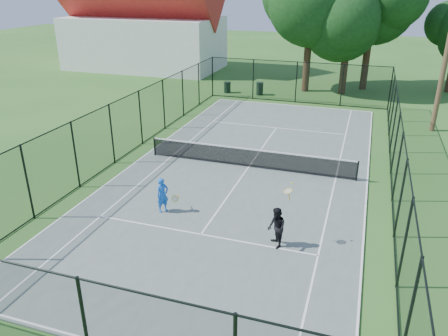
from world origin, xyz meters
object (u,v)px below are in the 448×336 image
(utility_pole, at_px, (446,59))
(player_blue, at_px, (163,195))
(trash_bin_left, at_px, (227,87))
(trash_bin_right, at_px, (260,89))
(player_black, at_px, (276,228))
(tennis_net, at_px, (249,157))

(utility_pole, bearing_deg, player_blue, -127.58)
(trash_bin_left, distance_m, trash_bin_right, 2.66)
(trash_bin_right, distance_m, player_black, 21.50)
(trash_bin_left, xyz_separation_m, player_blue, (3.72, -19.61, 0.32))
(trash_bin_left, distance_m, utility_pole, 16.10)
(trash_bin_right, xyz_separation_m, player_black, (5.73, -20.72, 0.28))
(trash_bin_left, distance_m, player_blue, 19.97)
(trash_bin_left, bearing_deg, player_blue, -79.25)
(tennis_net, distance_m, trash_bin_left, 15.45)
(tennis_net, distance_m, trash_bin_right, 14.76)
(trash_bin_right, distance_m, player_blue, 19.73)
(tennis_net, relative_size, utility_pole, 1.21)
(trash_bin_left, height_order, trash_bin_right, trash_bin_right)
(player_blue, xyz_separation_m, player_black, (4.66, -1.02, 0.02))
(trash_bin_right, relative_size, player_blue, 0.71)
(tennis_net, distance_m, player_blue, 5.63)
(player_blue, height_order, player_black, player_black)
(trash_bin_right, relative_size, utility_pole, 0.12)
(player_black, bearing_deg, player_blue, 167.67)
(utility_pole, distance_m, player_blue, 18.33)
(tennis_net, height_order, player_black, player_black)
(tennis_net, bearing_deg, trash_bin_left, 111.75)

